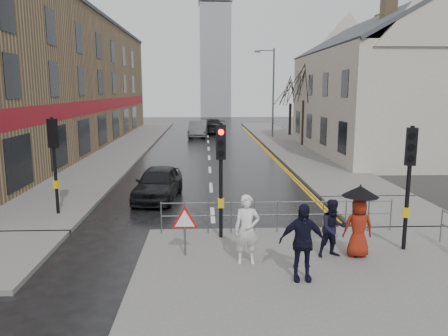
{
  "coord_description": "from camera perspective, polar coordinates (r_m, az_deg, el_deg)",
  "views": [
    {
      "loc": [
        -0.24,
        -12.23,
        4.48
      ],
      "look_at": [
        0.46,
        4.11,
        1.53
      ],
      "focal_mm": 35.0,
      "sensor_mm": 36.0,
      "label": 1
    }
  ],
  "objects": [
    {
      "name": "pedestrian_a",
      "position": [
        11.04,
        3.01,
        -8.02
      ],
      "size": [
        0.66,
        0.45,
        1.76
      ],
      "primitive_type": "imported",
      "rotation": [
        0.0,
        0.0,
        -0.05
      ],
      "color": "silver",
      "rests_on": "near_pavement"
    },
    {
      "name": "building_right_cream",
      "position": [
        32.61,
        19.91,
        10.16
      ],
      "size": [
        9.0,
        16.4,
        10.1
      ],
      "color": "#B6AE9F",
      "rests_on": "ground"
    },
    {
      "name": "car_parked",
      "position": [
        18.16,
        -8.6,
        -1.95
      ],
      "size": [
        2.02,
        4.16,
        1.37
      ],
      "primitive_type": "imported",
      "rotation": [
        0.0,
        0.0,
        -0.1
      ],
      "color": "black",
      "rests_on": "ground"
    },
    {
      "name": "warning_sign",
      "position": [
        11.56,
        -5.15,
        -7.12
      ],
      "size": [
        0.8,
        0.07,
        1.35
      ],
      "color": "#595B5E",
      "rests_on": "near_pavement"
    },
    {
      "name": "street_lamp",
      "position": [
        40.68,
        6.21,
        10.49
      ],
      "size": [
        1.83,
        0.25,
        8.0
      ],
      "color": "#595B5E",
      "rests_on": "right_pavement"
    },
    {
      "name": "right_pavement",
      "position": [
        38.09,
        7.77,
        3.48
      ],
      "size": [
        4.0,
        40.0,
        0.14
      ],
      "primitive_type": "cube",
      "color": "#605E5B",
      "rests_on": "ground"
    },
    {
      "name": "guard_railing_front",
      "position": [
        13.51,
        7.01,
        -5.39
      ],
      "size": [
        7.14,
        0.04,
        1.0
      ],
      "color": "#595B5E",
      "rests_on": "near_pavement"
    },
    {
      "name": "tree_near",
      "position": [
        35.1,
        10.48,
        11.13
      ],
      "size": [
        2.4,
        2.4,
        6.58
      ],
      "color": "black",
      "rests_on": "right_pavement"
    },
    {
      "name": "pedestrian_d",
      "position": [
        10.26,
        10.16,
        -9.51
      ],
      "size": [
        1.07,
        0.47,
        1.81
      ],
      "primitive_type": "imported",
      "rotation": [
        0.0,
        0.0,
        -0.03
      ],
      "color": "black",
      "rests_on": "near_pavement"
    },
    {
      "name": "pedestrian_b",
      "position": [
        11.83,
        14.06,
        -7.65
      ],
      "size": [
        0.84,
        0.7,
        1.54
      ],
      "primitive_type": "imported",
      "rotation": [
        0.0,
        0.0,
        0.17
      ],
      "color": "black",
      "rests_on": "near_pavement"
    },
    {
      "name": "traffic_signal_far_left",
      "position": [
        16.24,
        -21.34,
        2.38
      ],
      "size": [
        0.34,
        0.33,
        3.4
      ],
      "color": "black",
      "rests_on": "left_pavement"
    },
    {
      "name": "near_pavement",
      "position": [
        10.3,
        16.78,
        -15.57
      ],
      "size": [
        10.0,
        9.0,
        0.14
      ],
      "primitive_type": "cube",
      "color": "#605E5B",
      "rests_on": "ground"
    },
    {
      "name": "car_mid",
      "position": [
        41.77,
        -3.39,
        5.12
      ],
      "size": [
        1.88,
        4.79,
        1.55
      ],
      "primitive_type": "imported",
      "rotation": [
        0.0,
        0.0,
        -0.05
      ],
      "color": "#515557",
      "rests_on": "ground"
    },
    {
      "name": "car_far",
      "position": [
        45.47,
        -1.62,
        5.52
      ],
      "size": [
        2.79,
        5.44,
        1.51
      ],
      "primitive_type": "imported",
      "rotation": [
        0.0,
        0.0,
        3.28
      ],
      "color": "black",
      "rests_on": "ground"
    },
    {
      "name": "left_pavement",
      "position": [
        36.05,
        -12.45,
        2.96
      ],
      "size": [
        4.0,
        44.0,
        0.14
      ],
      "primitive_type": "cube",
      "color": "#605E5B",
      "rests_on": "ground"
    },
    {
      "name": "church_tower",
      "position": [
        74.39,
        -1.15,
        13.71
      ],
      "size": [
        5.0,
        5.0,
        18.0
      ],
      "primitive_type": "cube",
      "color": "#919498",
      "rests_on": "ground"
    },
    {
      "name": "tree_far",
      "position": [
        43.02,
        8.72,
        10.04
      ],
      "size": [
        2.4,
        2.4,
        5.64
      ],
      "color": "black",
      "rests_on": "right_pavement"
    },
    {
      "name": "traffic_signal_near_left",
      "position": [
        12.59,
        -0.41,
        1.0
      ],
      "size": [
        0.28,
        0.27,
        3.4
      ],
      "color": "black",
      "rests_on": "near_pavement"
    },
    {
      "name": "traffic_signal_near_right",
      "position": [
        12.64,
        23.09,
        0.2
      ],
      "size": [
        0.34,
        0.33,
        3.4
      ],
      "color": "black",
      "rests_on": "near_pavement"
    },
    {
      "name": "pavement_bridge_right",
      "position": [
        17.23,
        20.77,
        -5.28
      ],
      "size": [
        4.0,
        4.2,
        0.14
      ],
      "primitive_type": "cube",
      "color": "#605E5B",
      "rests_on": "ground"
    },
    {
      "name": "pedestrian_with_umbrella",
      "position": [
        11.93,
        17.21,
        -6.1
      ],
      "size": [
        0.96,
        0.96,
        1.91
      ],
      "color": "maroon",
      "rests_on": "near_pavement"
    },
    {
      "name": "ground",
      "position": [
        13.02,
        -1.26,
        -9.89
      ],
      "size": [
        120.0,
        120.0,
        0.0
      ],
      "primitive_type": "plane",
      "color": "black",
      "rests_on": "ground"
    },
    {
      "name": "building_left_terrace",
      "position": [
        36.19,
        -21.79,
        10.34
      ],
      "size": [
        8.0,
        42.0,
        10.0
      ],
      "primitive_type": "cube",
      "color": "#8E7651",
      "rests_on": "ground"
    }
  ]
}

